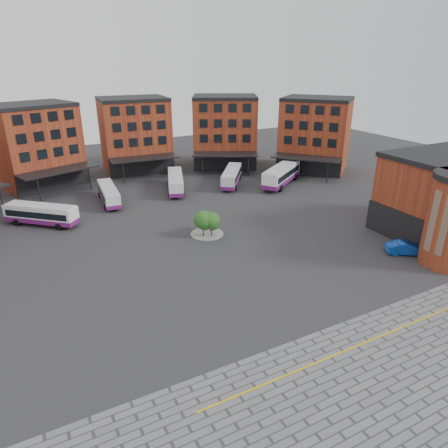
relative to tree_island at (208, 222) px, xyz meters
name	(u,v)px	position (x,y,z in m)	size (l,w,h in m)	color
ground	(238,279)	(-1.90, -11.45, -2.06)	(160.00, 160.00, 0.00)	#28282B
paving_zone	(431,427)	(0.10, -33.45, -2.05)	(50.00, 22.00, 0.02)	slate
yellow_line	(344,351)	(0.10, -25.45, -2.03)	(26.00, 0.15, 0.02)	gold
main_building	(107,149)	(-6.67, 26.80, 5.17)	(94.14, 42.48, 14.60)	brown
east_building	(448,200)	(26.80, -14.50, 3.23)	(17.40, 15.40, 10.60)	brown
tree_island	(208,222)	(0.00, 0.00, 0.00)	(4.40, 4.40, 3.64)	gray
bus_b	(41,214)	(-19.15, 14.24, -0.45)	(9.52, 8.73, 2.96)	white
bus_c	(109,194)	(-8.67, 19.20, -0.54)	(3.01, 10.08, 2.80)	silver
bus_d	(175,182)	(3.18, 20.10, -0.41)	(5.92, 10.99, 3.03)	white
bus_e	(232,176)	(13.65, 18.71, -0.44)	(8.24, 10.02, 2.99)	silver
bus_f	(282,174)	(21.96, 14.60, -0.14)	(11.96, 9.53, 3.54)	white
blue_car	(406,248)	(18.92, -15.70, -1.28)	(1.65, 4.74, 1.56)	#0C389F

